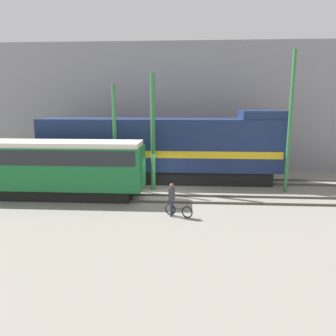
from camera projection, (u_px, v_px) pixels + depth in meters
name	position (u px, v px, depth m)	size (l,w,h in m)	color
ground_plane	(166.00, 194.00, 21.45)	(120.00, 120.00, 0.00)	gray
track_near	(165.00, 198.00, 20.34)	(60.00, 1.50, 0.14)	#47423D
track_far	(169.00, 180.00, 24.94)	(60.00, 1.51, 0.14)	#47423D
building_backdrop	(174.00, 107.00, 31.19)	(36.90, 6.00, 10.94)	gray
freight_locomotive	(162.00, 149.00, 24.49)	(17.70, 3.04, 5.34)	black
streetcar	(47.00, 166.00, 20.40)	(12.10, 2.54, 3.59)	black
bicycle	(179.00, 211.00, 17.31)	(1.50, 0.74, 0.69)	black
person	(172.00, 196.00, 17.18)	(0.34, 0.42, 1.80)	#232D4C
utility_pole_left	(115.00, 138.00, 22.16)	(0.24, 0.24, 7.13)	#2D7238
utility_pole_center	(153.00, 133.00, 21.93)	(0.30, 0.30, 7.79)	#2D7238
utility_pole_right	(290.00, 123.00, 21.23)	(0.23, 0.23, 9.18)	#2D7238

